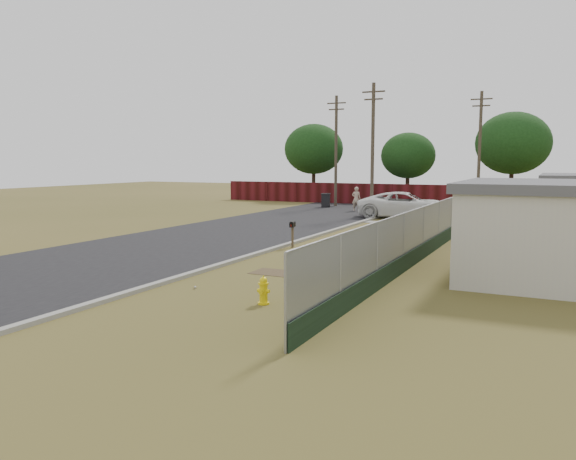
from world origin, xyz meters
The scene contains 12 objects.
ground centered at (0.00, 0.00, 0.00)m, with size 120.00×120.00×0.00m, color brown.
street centered at (-6.76, 8.05, 0.02)m, with size 15.10×60.00×0.12m.
chainlink_fence centered at (3.12, 1.03, 0.80)m, with size 0.10×27.06×2.02m.
privacy_fence centered at (-6.00, 25.00, 0.90)m, with size 30.00×0.12×1.80m, color #4E1015.
utility_poles centered at (-3.67, 20.67, 4.69)m, with size 12.60×8.24×9.00m.
horizon_trees centered at (0.84, 23.56, 4.63)m, with size 33.32×31.94×7.78m.
fire_hydrant centered at (0.91, -8.85, 0.36)m, with size 0.34×0.33×0.76m.
mailbox centered at (-2.60, 0.28, 0.91)m, with size 0.25×0.50×1.15m.
pickup_truck centered at (-1.36, 14.94, 0.86)m, with size 2.85×6.18×1.72m, color white.
pedestrian centered at (-5.96, 18.44, 0.91)m, with size 0.66×0.44×1.82m, color tan.
trash_bin centered at (-9.28, 20.56, 0.58)m, with size 0.92×0.91×1.12m.
scattered_litter centered at (-0.18, -4.53, 0.04)m, with size 2.76×6.93×0.07m.
Camera 1 is at (7.78, -21.51, 3.75)m, focal length 35.00 mm.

